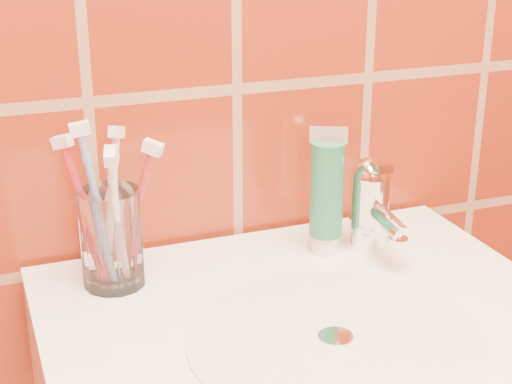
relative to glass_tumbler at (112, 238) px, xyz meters
name	(u,v)px	position (x,y,z in m)	size (l,w,h in m)	color
glass_tumbler	(112,238)	(0.00, 0.00, 0.00)	(0.07, 0.07, 0.11)	white
toothpaste_tube	(327,195)	(0.26, -0.01, 0.02)	(0.05, 0.04, 0.16)	white
faucet	(371,202)	(0.32, -0.02, 0.01)	(0.05, 0.11, 0.12)	white
toothbrush_0	(99,209)	(-0.01, -0.01, 0.04)	(0.05, 0.03, 0.20)	#7491CF
toothbrush_1	(117,221)	(0.00, -0.03, 0.03)	(0.04, 0.08, 0.19)	white
toothbrush_2	(112,206)	(0.01, 0.02, 0.03)	(0.05, 0.06, 0.18)	silver
toothbrush_3	(87,214)	(-0.02, 0.01, 0.03)	(0.06, 0.06, 0.18)	#BF2936
toothbrush_4	(135,214)	(0.03, -0.01, 0.03)	(0.07, 0.05, 0.18)	#A2222C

